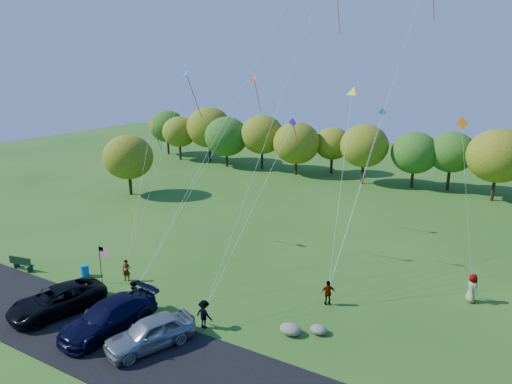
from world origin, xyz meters
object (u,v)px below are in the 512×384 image
(minivan_silver, at_px, (151,333))
(park_bench, at_px, (21,263))
(flyer_c, at_px, (204,314))
(trash_barrel, at_px, (85,271))
(flyer_a, at_px, (126,270))
(flyer_e, at_px, (472,288))
(flyer_b, at_px, (134,295))
(minivan_dark, at_px, (57,300))
(flyer_d, at_px, (328,293))
(minivan_navy, at_px, (109,316))

(minivan_silver, height_order, park_bench, minivan_silver)
(flyer_c, relative_size, trash_barrel, 2.00)
(flyer_a, distance_m, flyer_e, 22.74)
(flyer_e, bearing_deg, minivan_silver, 97.55)
(flyer_b, xyz_separation_m, park_bench, (-11.09, -0.01, -0.35))
(minivan_dark, height_order, flyer_e, flyer_e)
(flyer_d, bearing_deg, minivan_dark, -2.24)
(minivan_silver, height_order, flyer_b, flyer_b)
(flyer_e, relative_size, trash_barrel, 2.23)
(flyer_b, bearing_deg, flyer_c, 45.26)
(flyer_b, xyz_separation_m, flyer_d, (10.15, 6.39, -0.11))
(minivan_silver, distance_m, flyer_a, 8.49)
(flyer_c, xyz_separation_m, park_bench, (-16.06, -0.46, -0.28))
(flyer_b, xyz_separation_m, flyer_c, (4.98, 0.45, -0.07))
(flyer_b, distance_m, flyer_e, 21.09)
(minivan_silver, relative_size, trash_barrel, 5.72)
(minivan_dark, xyz_separation_m, flyer_d, (13.80, 9.01, -0.04))
(minivan_navy, bearing_deg, flyer_a, 133.59)
(minivan_dark, relative_size, flyer_d, 3.51)
(minivan_dark, xyz_separation_m, minivan_navy, (4.20, 0.14, 0.07))
(flyer_b, bearing_deg, minivan_dark, -104.14)
(flyer_a, height_order, flyer_b, flyer_b)
(minivan_dark, height_order, trash_barrel, minivan_dark)
(minivan_dark, distance_m, flyer_c, 9.16)
(flyer_a, distance_m, trash_barrel, 3.26)
(flyer_c, height_order, park_bench, flyer_c)
(minivan_silver, relative_size, flyer_b, 2.66)
(flyer_b, xyz_separation_m, trash_barrel, (-6.26, 1.59, -0.49))
(flyer_a, height_order, flyer_e, flyer_e)
(flyer_d, xyz_separation_m, flyer_e, (7.72, 4.82, 0.14))
(minivan_dark, xyz_separation_m, trash_barrel, (-2.61, 4.22, -0.42))
(flyer_a, bearing_deg, flyer_e, -0.64)
(flyer_b, height_order, flyer_e, flyer_e)
(minivan_dark, distance_m, minivan_navy, 4.20)
(minivan_silver, xyz_separation_m, park_bench, (-14.73, 2.49, -0.32))
(minivan_navy, distance_m, park_bench, 11.90)
(flyer_a, distance_m, flyer_d, 13.85)
(minivan_navy, relative_size, flyer_c, 3.47)
(minivan_navy, bearing_deg, trash_barrel, 156.29)
(flyer_a, xyz_separation_m, flyer_c, (8.14, -2.11, 0.07))
(flyer_a, relative_size, flyer_b, 0.85)
(minivan_silver, height_order, flyer_c, minivan_silver)
(minivan_navy, distance_m, flyer_a, 6.27)
(flyer_a, distance_m, park_bench, 8.33)
(minivan_dark, height_order, park_bench, minivan_dark)
(flyer_e, bearing_deg, flyer_a, 75.95)
(flyer_d, bearing_deg, minivan_navy, 7.36)
(minivan_silver, xyz_separation_m, trash_barrel, (-9.91, 4.09, -0.46))
(minivan_dark, xyz_separation_m, park_bench, (-7.43, 2.62, -0.28))
(flyer_a, bearing_deg, flyer_b, -61.91)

